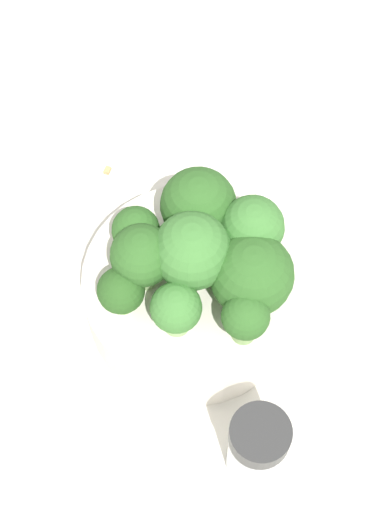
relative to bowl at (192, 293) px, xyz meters
name	(u,v)px	position (x,y,z in m)	size (l,w,h in m)	color
ground_plane	(192,306)	(0.00, 0.00, -0.02)	(3.00, 3.00, 0.00)	silver
bowl	(192,293)	(0.00, 0.00, 0.00)	(0.15, 0.15, 0.05)	silver
broccoli_floret_0	(191,250)	(0.00, 0.00, 0.06)	(0.05, 0.05, 0.07)	#84AD66
broccoli_floret_1	(193,205)	(0.04, 0.00, 0.06)	(0.05, 0.05, 0.06)	#7A9E5B
broccoli_floret_2	(121,291)	(-0.03, 0.04, 0.05)	(0.03, 0.03, 0.04)	#84AD66
broccoli_floret_3	(136,232)	(0.02, 0.04, 0.05)	(0.03, 0.03, 0.05)	#8EB770
broccoli_floret_4	(252,229)	(0.02, -0.04, 0.06)	(0.04, 0.04, 0.06)	#84AD66
broccoli_floret_5	(176,309)	(-0.04, 0.01, 0.05)	(0.03, 0.03, 0.05)	#8EB770
broccoli_floret_6	(252,275)	(-0.01, -0.04, 0.05)	(0.06, 0.06, 0.06)	#8EB770
broccoli_floret_7	(245,318)	(-0.04, -0.04, 0.05)	(0.03, 0.03, 0.05)	#7A9E5B
broccoli_floret_8	(142,257)	(-0.01, 0.03, 0.06)	(0.04, 0.04, 0.06)	#8EB770
pepper_shaker	(257,448)	(-0.11, -0.05, 0.02)	(0.04, 0.04, 0.08)	silver
almond_crumb_0	(221,187)	(0.10, -0.01, -0.02)	(0.01, 0.00, 0.01)	#AD7F4C
almond_crumb_1	(107,169)	(0.11, 0.08, -0.02)	(0.01, 0.00, 0.01)	tan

